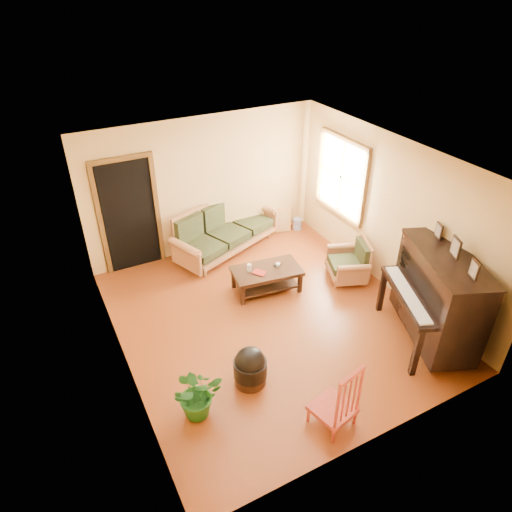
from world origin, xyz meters
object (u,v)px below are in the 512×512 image
potted_plant (197,394)px  footstool (250,370)px  coffee_table (266,280)px  piano (438,299)px  red_chair (335,394)px  sofa (226,229)px  ceramic_crock (297,224)px  armchair (348,260)px

potted_plant → footstool: bearing=10.4°
coffee_table → piano: (1.60, -2.18, 0.51)m
red_chair → sofa: bearing=69.2°
footstool → coffee_table: bearing=55.3°
coffee_table → ceramic_crock: coffee_table is taller
footstool → red_chair: red_chair is taller
armchair → piano: piano is taller
ceramic_crock → footstool: bearing=-130.3°
footstool → piano: bearing=-9.3°
coffee_table → red_chair: size_ratio=1.16×
coffee_table → red_chair: bearing=-102.4°
armchair → footstool: armchair is taller
coffee_table → potted_plant: potted_plant is taller
footstool → ceramic_crock: 4.34m
armchair → red_chair: (-2.04, -2.41, 0.12)m
sofa → red_chair: 4.30m
sofa → piano: 4.05m
coffee_table → potted_plant: bearing=-136.8°
piano → potted_plant: bearing=-162.9°
red_chair → potted_plant: 1.65m
ceramic_crock → potted_plant: size_ratio=0.35×
potted_plant → coffee_table: bearing=43.2°
footstool → red_chair: (0.59, -1.04, 0.28)m
coffee_table → potted_plant: size_ratio=1.69×
footstool → ceramic_crock: bearing=49.7°
coffee_table → piano: 2.75m
coffee_table → footstool: 2.09m
armchair → potted_plant: size_ratio=1.10×
coffee_table → red_chair: 2.84m
coffee_table → red_chair: red_chair is taller
footstool → potted_plant: (-0.80, -0.15, 0.13)m
sofa → footstool: 3.44m
piano → red_chair: 2.29m
armchair → ceramic_crock: armchair is taller
sofa → coffee_table: 1.53m
coffee_table → armchair: armchair is taller
armchair → piano: bearing=-63.9°
piano → red_chair: piano is taller
sofa → footstool: bearing=-130.8°
footstool → armchair: bearing=27.5°
armchair → ceramic_crock: 1.97m
coffee_table → ceramic_crock: (1.62, 1.59, -0.09)m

